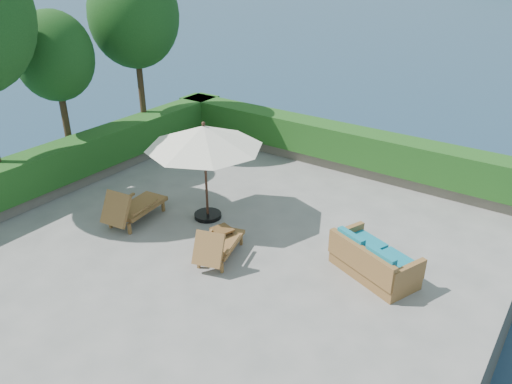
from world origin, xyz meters
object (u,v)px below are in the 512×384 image
Objects in this scene: lounge_right at (218,245)px; side_table at (222,232)px; patio_umbrella at (204,138)px; wicker_loveseat at (373,262)px; lounge_left at (132,207)px.

lounge_right is 3.20× the size of side_table.
side_table is at bearing -36.10° from patio_umbrella.
side_table is 0.26× the size of wicker_loveseat.
lounge_left reaches higher than side_table.
wicker_loveseat is at bearing 5.61° from lounge_left.
lounge_left reaches higher than lounge_right.
wicker_loveseat is (3.35, 0.89, -0.02)m from side_table.
side_table is (-0.28, 0.51, -0.01)m from lounge_right.
wicker_loveseat is (4.51, 0.04, -1.84)m from patio_umbrella.
patio_umbrella is at bearing 143.90° from side_table.
wicker_loveseat is (3.06, 1.40, -0.03)m from lounge_right.
lounge_left is 0.89× the size of wicker_loveseat.
lounge_right is 0.58m from side_table.
lounge_right is (1.45, -1.36, -1.81)m from patio_umbrella.
lounge_right is 3.37m from wicker_loveseat.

